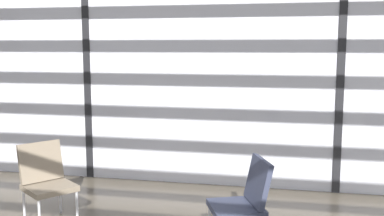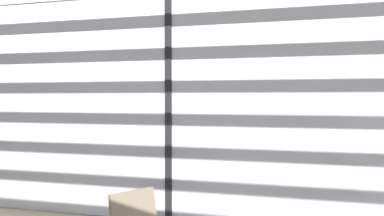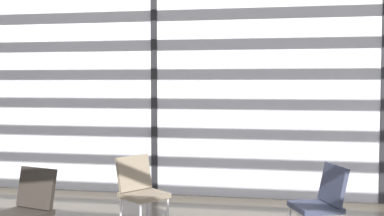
{
  "view_description": "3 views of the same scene",
  "coord_description": "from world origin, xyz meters",
  "px_view_note": "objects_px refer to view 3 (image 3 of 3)",
  "views": [
    {
      "loc": [
        2.81,
        -0.88,
        1.93
      ],
      "look_at": [
        1.54,
        5.2,
        1.07
      ],
      "focal_mm": 42.02,
      "sensor_mm": 36.0,
      "label": 1
    },
    {
      "loc": [
        1.5,
        0.43,
        1.77
      ],
      "look_at": [
        -0.31,
        7.83,
        1.55
      ],
      "focal_mm": 32.66,
      "sensor_mm": 36.0,
      "label": 2
    },
    {
      "loc": [
        1.95,
        -2.19,
        1.8
      ],
      "look_at": [
        0.67,
        4.86,
        1.42
      ],
      "focal_mm": 44.2,
      "sensor_mm": 36.0,
      "label": 3
    }
  ],
  "objects_px": {
    "parked_airplane": "(202,73)",
    "lounge_chair_1": "(140,187)",
    "lounge_chair_4": "(28,204)",
    "lounge_chair_6": "(323,198)"
  },
  "relations": [
    {
      "from": "parked_airplane",
      "to": "lounge_chair_1",
      "type": "bearing_deg",
      "value": -86.64
    },
    {
      "from": "lounge_chair_4",
      "to": "lounge_chair_6",
      "type": "relative_size",
      "value": 1.0
    },
    {
      "from": "lounge_chair_1",
      "to": "lounge_chair_4",
      "type": "xyz_separation_m",
      "value": [
        -0.93,
        -1.06,
        0.0
      ]
    },
    {
      "from": "lounge_chair_4",
      "to": "lounge_chair_6",
      "type": "height_order",
      "value": "same"
    },
    {
      "from": "lounge_chair_1",
      "to": "lounge_chair_4",
      "type": "bearing_deg",
      "value": 175.78
    },
    {
      "from": "parked_airplane",
      "to": "lounge_chair_1",
      "type": "distance_m",
      "value": 8.04
    },
    {
      "from": "lounge_chair_1",
      "to": "lounge_chair_6",
      "type": "bearing_deg",
      "value": -58.57
    },
    {
      "from": "parked_airplane",
      "to": "lounge_chair_4",
      "type": "bearing_deg",
      "value": -93.01
    },
    {
      "from": "lounge_chair_6",
      "to": "lounge_chair_4",
      "type": "bearing_deg",
      "value": -97.15
    },
    {
      "from": "lounge_chair_1",
      "to": "parked_airplane",
      "type": "bearing_deg",
      "value": 40.54
    }
  ]
}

